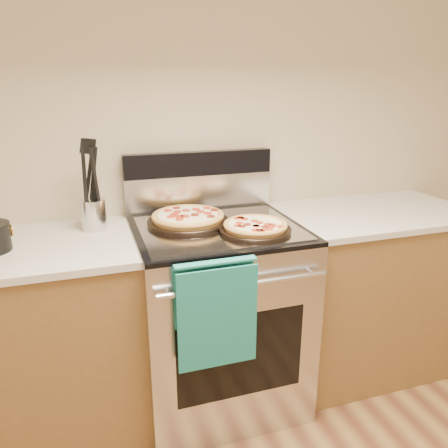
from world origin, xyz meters
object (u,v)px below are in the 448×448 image
object	(u,v)px
pepperoni_pizza_back	(188,218)
pepperoni_pizza_front	(255,227)
utensil_crock	(94,214)
range_body	(218,317)

from	to	relation	value
pepperoni_pizza_back	pepperoni_pizza_front	world-z (taller)	pepperoni_pizza_back
utensil_crock	pepperoni_pizza_back	bearing A→B (deg)	-13.43
range_body	pepperoni_pizza_back	size ratio (longest dim) A/B	2.41
pepperoni_pizza_front	range_body	bearing A→B (deg)	135.44
range_body	utensil_crock	distance (m)	0.77
pepperoni_pizza_back	pepperoni_pizza_front	distance (m)	0.33
pepperoni_pizza_back	utensil_crock	size ratio (longest dim) A/B	2.65
range_body	pepperoni_pizza_back	bearing A→B (deg)	149.64
range_body	utensil_crock	bearing A→B (deg)	162.44
pepperoni_pizza_back	pepperoni_pizza_front	xyz separation A→B (m)	(0.25, -0.20, -0.00)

